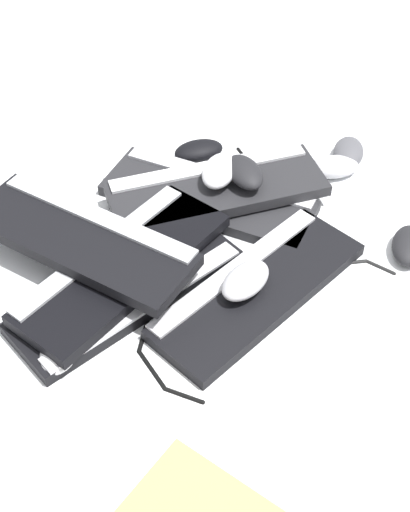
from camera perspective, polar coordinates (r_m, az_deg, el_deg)
ground_plane at (r=1.35m, az=1.99°, el=-1.09°), size 3.20×3.20×0.00m
keyboard_0 at (r=1.30m, az=4.22°, el=-2.66°), size 0.34×0.46×0.03m
keyboard_1 at (r=1.48m, az=0.31°, el=4.75°), size 0.46×0.21×0.03m
keyboard_2 at (r=1.30m, az=-6.18°, el=-2.83°), size 0.36×0.45×0.03m
keyboard_3 at (r=1.46m, az=0.96°, el=5.42°), size 0.45×0.37×0.03m
keyboard_4 at (r=1.30m, az=-6.62°, el=-0.84°), size 0.31×0.46×0.03m
keyboard_5 at (r=1.32m, az=-9.88°, el=1.38°), size 0.46×0.26×0.03m
mouse_0 at (r=1.62m, az=11.39°, el=8.12°), size 0.07×0.11×0.04m
mouse_1 at (r=1.57m, az=10.24°, el=7.04°), size 0.13×0.11×0.04m
mouse_2 at (r=1.59m, az=-0.51°, el=8.42°), size 0.13×0.12×0.04m
mouse_3 at (r=1.44m, az=1.15°, el=6.83°), size 0.07×0.11×0.04m
mouse_4 at (r=1.27m, az=3.26°, el=-1.96°), size 0.10×0.13×0.04m
mouse_5 at (r=1.44m, az=3.18°, el=6.72°), size 0.12×0.13×0.04m
mouse_6 at (r=1.23m, az=-11.42°, el=-7.24°), size 0.07×0.11×0.04m
mouse_7 at (r=1.42m, az=16.03°, el=0.81°), size 0.07×0.11×0.04m
cable_0 at (r=1.36m, az=1.16°, el=-0.53°), size 0.19×0.67×0.01m
cable_1 at (r=1.45m, az=2.94°, el=2.95°), size 0.64×0.20×0.01m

